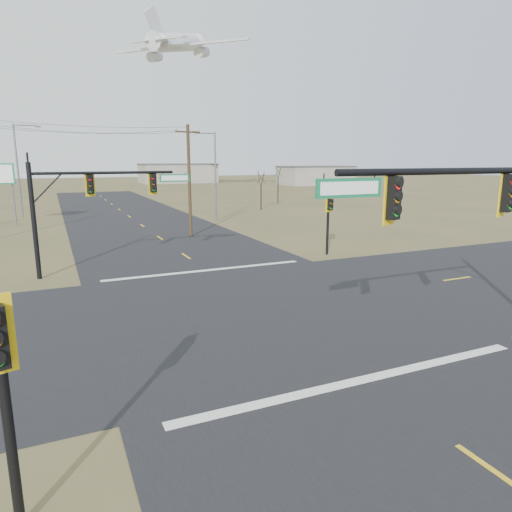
{
  "coord_description": "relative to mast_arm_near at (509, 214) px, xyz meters",
  "views": [
    {
      "loc": [
        -8.05,
        -17.63,
        6.47
      ],
      "look_at": [
        0.3,
        1.0,
        2.13
      ],
      "focal_mm": 32.0,
      "sensor_mm": 36.0,
      "label": 1
    }
  ],
  "objects": [
    {
      "name": "warehouse_mid",
      "position": [
        21.25,
        118.82,
        -2.44
      ],
      "size": [
        20.0,
        12.0,
        5.0
      ],
      "primitive_type": "cube",
      "color": "#9F9C8D",
      "rests_on": "ground"
    },
    {
      "name": "pedestal_signal_sw",
      "position": [
        -12.8,
        -0.82,
        -1.74
      ],
      "size": [
        0.65,
        0.56,
        4.39
      ],
      "rotation": [
        0.0,
        0.0,
        0.26
      ],
      "color": "black",
      "rests_on": "ground"
    },
    {
      "name": "ground",
      "position": [
        -3.75,
        8.82,
        -4.94
      ],
      "size": [
        320.0,
        320.0,
        0.0
      ],
      "primitive_type": "plane",
      "color": "brown",
      "rests_on": "ground"
    },
    {
      "name": "mast_arm_near",
      "position": [
        0.0,
        0.0,
        0.0
      ],
      "size": [
        10.34,
        0.58,
        6.77
      ],
      "rotation": [
        0.0,
        0.0,
        0.38
      ],
      "color": "black",
      "rests_on": "ground"
    },
    {
      "name": "warehouse_right",
      "position": [
        51.25,
        93.82,
        -2.69
      ],
      "size": [
        18.0,
        10.0,
        4.5
      ],
      "primitive_type": "cube",
      "color": "#9F9C8D",
      "rests_on": "ground"
    },
    {
      "name": "jet_airliner",
      "position": [
        11.62,
        78.38,
        22.31
      ],
      "size": [
        26.51,
        26.47,
        11.87
      ],
      "rotation": [
        0.0,
        -0.22,
        0.76
      ],
      "color": "silver"
    },
    {
      "name": "streetlight_c",
      "position": [
        -14.72,
        49.86,
        0.88
      ],
      "size": [
        2.88,
        0.28,
        10.38
      ],
      "rotation": [
        0.0,
        0.0,
        0.04
      ],
      "color": "slate",
      "rests_on": "ground"
    },
    {
      "name": "bare_tree_c",
      "position": [
        13.22,
        45.4,
        -0.67
      ],
      "size": [
        2.94,
        2.94,
        5.44
      ],
      "rotation": [
        0.0,
        0.0,
        -0.34
      ],
      "color": "black",
      "rests_on": "ground"
    },
    {
      "name": "streetlight_a",
      "position": [
        3.96,
        37.19,
        0.26
      ],
      "size": [
        2.6,
        0.42,
        9.27
      ],
      "rotation": [
        0.0,
        0.0,
        -0.41
      ],
      "color": "slate",
      "rests_on": "ground"
    },
    {
      "name": "utility_pole_near",
      "position": [
        -1.15,
        28.55,
        -0.13
      ],
      "size": [
        2.22,
        0.67,
        9.25
      ],
      "rotation": [
        0.0,
        0.0,
        0.25
      ],
      "color": "#412F1C",
      "rests_on": "ground"
    },
    {
      "name": "road_ns",
      "position": [
        -3.75,
        8.82,
        -4.93
      ],
      "size": [
        14.0,
        160.0,
        0.02
      ],
      "primitive_type": "cube",
      "color": "black",
      "rests_on": "ground"
    },
    {
      "name": "road_ew",
      "position": [
        -3.75,
        8.82,
        -4.93
      ],
      "size": [
        160.0,
        14.0,
        0.02
      ],
      "primitive_type": "cube",
      "color": "black",
      "rests_on": "ground"
    },
    {
      "name": "stop_bar_near",
      "position": [
        -3.75,
        1.32,
        -4.91
      ],
      "size": [
        12.0,
        0.4,
        0.01
      ],
      "primitive_type": "cube",
      "color": "silver",
      "rests_on": "road_ns"
    },
    {
      "name": "mast_arm_far",
      "position": [
        -9.56,
        18.39,
        -0.35
      ],
      "size": [
        8.83,
        0.54,
        6.33
      ],
      "rotation": [
        0.0,
        0.0,
        0.29
      ],
      "color": "black",
      "rests_on": "ground"
    },
    {
      "name": "pedestal_signal_ne",
      "position": [
        5.38,
        17.33,
        -1.77
      ],
      "size": [
        0.56,
        0.49,
        4.34
      ],
      "rotation": [
        0.0,
        0.0,
        0.0
      ],
      "color": "black",
      "rests_on": "ground"
    },
    {
      "name": "stop_bar_far",
      "position": [
        -3.75,
        16.32,
        -4.91
      ],
      "size": [
        12.0,
        0.4,
        0.01
      ],
      "primitive_type": "cube",
      "color": "silver",
      "rests_on": "road_ns"
    },
    {
      "name": "bare_tree_d",
      "position": [
        19.13,
        52.18,
        -0.16
      ],
      "size": [
        2.6,
        2.6,
        5.94
      ],
      "rotation": [
        0.0,
        0.0,
        -0.17
      ],
      "color": "black",
      "rests_on": "ground"
    }
  ]
}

